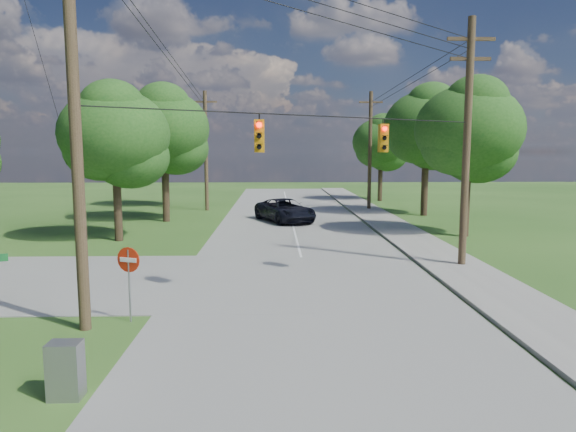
{
  "coord_description": "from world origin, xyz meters",
  "views": [
    {
      "loc": [
        0.73,
        -13.7,
        4.97
      ],
      "look_at": [
        1.24,
        5.0,
        2.62
      ],
      "focal_mm": 32.0,
      "sensor_mm": 36.0,
      "label": 1
    }
  ],
  "objects_px": {
    "pole_ne": "(467,140)",
    "control_cabinet": "(65,370)",
    "pole_north_w": "(206,150)",
    "car_main_north": "(285,210)",
    "pole_sw": "(74,104)",
    "do_not_enter_sign": "(129,267)",
    "pole_north_e": "(370,150)"
  },
  "relations": [
    {
      "from": "pole_ne",
      "to": "control_cabinet",
      "type": "bearing_deg",
      "value": -136.68
    },
    {
      "from": "pole_north_w",
      "to": "car_main_north",
      "type": "xyz_separation_m",
      "value": [
        6.5,
        -7.46,
        -4.3
      ]
    },
    {
      "from": "pole_sw",
      "to": "pole_ne",
      "type": "height_order",
      "value": "pole_sw"
    },
    {
      "from": "pole_north_w",
      "to": "do_not_enter_sign",
      "type": "xyz_separation_m",
      "value": [
        1.5,
        -29.0,
        -3.49
      ]
    },
    {
      "from": "pole_ne",
      "to": "pole_north_w",
      "type": "relative_size",
      "value": 1.05
    },
    {
      "from": "pole_sw",
      "to": "pole_north_e",
      "type": "relative_size",
      "value": 1.2
    },
    {
      "from": "pole_sw",
      "to": "pole_north_w",
      "type": "bearing_deg",
      "value": 90.77
    },
    {
      "from": "pole_sw",
      "to": "control_cabinet",
      "type": "distance_m",
      "value": 7.05
    },
    {
      "from": "pole_ne",
      "to": "car_main_north",
      "type": "bearing_deg",
      "value": 116.96
    },
    {
      "from": "car_main_north",
      "to": "do_not_enter_sign",
      "type": "relative_size",
      "value": 2.59
    },
    {
      "from": "pole_sw",
      "to": "control_cabinet",
      "type": "bearing_deg",
      "value": -74.96
    },
    {
      "from": "car_main_north",
      "to": "do_not_enter_sign",
      "type": "bearing_deg",
      "value": -127.38
    },
    {
      "from": "pole_ne",
      "to": "pole_north_e",
      "type": "xyz_separation_m",
      "value": [
        -0.0,
        22.0,
        -0.34
      ]
    },
    {
      "from": "pole_north_e",
      "to": "pole_sw",
      "type": "bearing_deg",
      "value": -114.52
    },
    {
      "from": "pole_sw",
      "to": "pole_ne",
      "type": "xyz_separation_m",
      "value": [
        13.5,
        7.6,
        -0.76
      ]
    },
    {
      "from": "pole_north_e",
      "to": "do_not_enter_sign",
      "type": "bearing_deg",
      "value": -113.15
    },
    {
      "from": "pole_sw",
      "to": "pole_ne",
      "type": "bearing_deg",
      "value": 29.38
    },
    {
      "from": "control_cabinet",
      "to": "do_not_enter_sign",
      "type": "relative_size",
      "value": 0.53
    },
    {
      "from": "pole_ne",
      "to": "control_cabinet",
      "type": "height_order",
      "value": "pole_ne"
    },
    {
      "from": "pole_north_e",
      "to": "pole_north_w",
      "type": "relative_size",
      "value": 1.0
    },
    {
      "from": "pole_sw",
      "to": "car_main_north",
      "type": "distance_m",
      "value": 23.59
    },
    {
      "from": "do_not_enter_sign",
      "to": "control_cabinet",
      "type": "bearing_deg",
      "value": -70.29
    },
    {
      "from": "pole_sw",
      "to": "do_not_enter_sign",
      "type": "height_order",
      "value": "pole_sw"
    },
    {
      "from": "pole_north_e",
      "to": "car_main_north",
      "type": "bearing_deg",
      "value": -134.76
    },
    {
      "from": "car_main_north",
      "to": "control_cabinet",
      "type": "bearing_deg",
      "value": -125.1
    },
    {
      "from": "pole_sw",
      "to": "do_not_enter_sign",
      "type": "distance_m",
      "value": 4.76
    },
    {
      "from": "pole_north_e",
      "to": "do_not_enter_sign",
      "type": "relative_size",
      "value": 4.47
    },
    {
      "from": "pole_ne",
      "to": "pole_north_e",
      "type": "height_order",
      "value": "pole_ne"
    },
    {
      "from": "pole_north_e",
      "to": "car_main_north",
      "type": "distance_m",
      "value": 11.35
    },
    {
      "from": "pole_north_w",
      "to": "pole_sw",
      "type": "bearing_deg",
      "value": -89.23
    },
    {
      "from": "pole_ne",
      "to": "control_cabinet",
      "type": "distance_m",
      "value": 17.73
    },
    {
      "from": "car_main_north",
      "to": "control_cabinet",
      "type": "relative_size",
      "value": 4.92
    }
  ]
}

